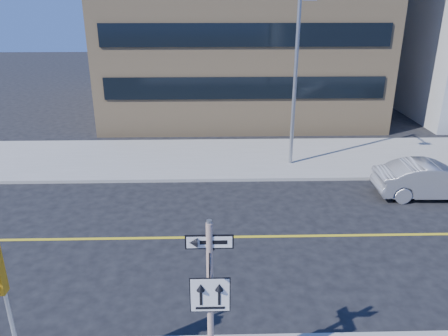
{
  "coord_description": "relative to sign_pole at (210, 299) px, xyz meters",
  "views": [
    {
      "loc": [
        0.09,
        -9.62,
        8.06
      ],
      "look_at": [
        0.45,
        4.0,
        2.67
      ],
      "focal_mm": 35.0,
      "sensor_mm": 36.0,
      "label": 1
    }
  ],
  "objects": [
    {
      "name": "ground",
      "position": [
        0.0,
        2.51,
        -2.44
      ],
      "size": [
        120.0,
        120.0,
        0.0
      ],
      "primitive_type": "plane",
      "color": "black",
      "rests_on": "ground"
    },
    {
      "name": "sign_pole",
      "position": [
        0.0,
        0.0,
        0.0
      ],
      "size": [
        0.92,
        0.92,
        4.06
      ],
      "color": "silver",
      "rests_on": "near_sidewalk"
    },
    {
      "name": "parked_car_b",
      "position": [
        9.36,
        9.71,
        -1.66
      ],
      "size": [
        1.75,
        4.73,
        1.54
      ],
      "primitive_type": "imported",
      "rotation": [
        0.0,
        0.0,
        1.55
      ],
      "color": "gray",
      "rests_on": "ground"
    },
    {
      "name": "streetlight_a",
      "position": [
        4.0,
        13.27,
        2.32
      ],
      "size": [
        0.55,
        2.25,
        8.0
      ],
      "color": "gray",
      "rests_on": "far_sidewalk"
    }
  ]
}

